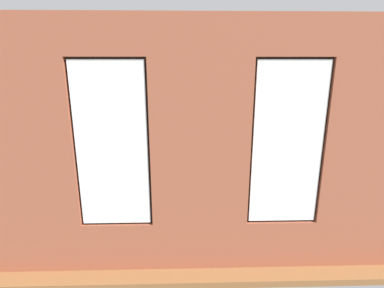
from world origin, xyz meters
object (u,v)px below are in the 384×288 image
(candle_jar, at_px, (201,161))
(cup_ceramic, at_px, (181,162))
(remote_black, at_px, (173,166))
(potted_plant_by_left_couch, at_px, (267,151))
(media_console, at_px, (77,169))
(potted_plant_between_couches, at_px, (286,184))
(coffee_table, at_px, (188,167))
(papasan_chair, at_px, (193,149))
(couch_left, at_px, (298,171))
(potted_plant_corner_far_left, at_px, (363,205))
(couch_by_window, at_px, (200,222))
(potted_plant_corner_near_left, at_px, (278,134))
(potted_plant_near_tv, at_px, (87,166))
(tv_flatscreen, at_px, (75,143))

(candle_jar, bearing_deg, cup_ceramic, 4.77)
(cup_ceramic, height_order, remote_black, cup_ceramic)
(potted_plant_by_left_couch, bearing_deg, media_console, 9.85)
(candle_jar, bearing_deg, remote_black, 20.67)
(candle_jar, xyz_separation_m, remote_black, (0.70, 0.26, -0.04))
(potted_plant_between_couches, height_order, potted_plant_by_left_couch, potted_plant_between_couches)
(cup_ceramic, xyz_separation_m, candle_jar, (-0.49, -0.04, 0.00))
(media_console, xyz_separation_m, potted_plant_between_couches, (-4.36, 2.69, 0.68))
(coffee_table, xyz_separation_m, potted_plant_by_left_couch, (-2.29, -1.05, 0.06))
(coffee_table, height_order, papasan_chair, papasan_chair)
(couch_left, distance_m, potted_plant_corner_far_left, 2.45)
(couch_by_window, distance_m, coffee_table, 2.59)
(candle_jar, height_order, potted_plant_corner_near_left, potted_plant_corner_near_left)
(couch_by_window, relative_size, potted_plant_corner_near_left, 1.28)
(potted_plant_by_left_couch, bearing_deg, remote_black, 23.82)
(potted_plant_near_tv, xyz_separation_m, potted_plant_between_couches, (-3.81, 1.78, 0.28))
(candle_jar, height_order, potted_plant_between_couches, potted_plant_between_couches)
(potted_plant_near_tv, bearing_deg, couch_left, -174.36)
(papasan_chair, bearing_deg, couch_by_window, 90.10)
(couch_by_window, distance_m, remote_black, 2.52)
(potted_plant_corner_far_left, distance_m, potted_plant_by_left_couch, 3.77)
(papasan_chair, xyz_separation_m, potted_plant_corner_far_left, (-2.66, 4.08, 0.22))
(potted_plant_corner_far_left, height_order, potted_plant_by_left_couch, potted_plant_corner_far_left)
(potted_plant_between_couches, bearing_deg, tv_flatscreen, -31.67)
(coffee_table, xyz_separation_m, potted_plant_corner_near_left, (-2.83, -1.89, 0.38))
(media_console, xyz_separation_m, tv_flatscreen, (0.00, -0.00, 0.69))
(papasan_chair, bearing_deg, tv_flatscreen, 22.64)
(remote_black, bearing_deg, potted_plant_corner_far_left, -109.02)
(tv_flatscreen, relative_size, potted_plant_corner_near_left, 0.77)
(couch_by_window, height_order, potted_plant_corner_near_left, potted_plant_corner_near_left)
(cup_ceramic, xyz_separation_m, media_console, (2.63, -0.07, -0.20))
(couch_left, relative_size, tv_flatscreen, 1.53)
(cup_ceramic, bearing_deg, potted_plant_between_couches, 123.48)
(couch_by_window, xyz_separation_m, papasan_chair, (0.01, -3.98, 0.10))
(candle_jar, height_order, papasan_chair, papasan_chair)
(potted_plant_corner_near_left, bearing_deg, candle_jar, 34.97)
(candle_jar, height_order, potted_plant_corner_far_left, potted_plant_corner_far_left)
(media_console, bearing_deg, potted_plant_by_left_couch, -170.15)
(cup_ceramic, height_order, candle_jar, candle_jar)
(papasan_chair, xyz_separation_m, potted_plant_corner_near_left, (-2.66, -0.49, 0.33))
(candle_jar, bearing_deg, couch_left, 170.56)
(tv_flatscreen, distance_m, potted_plant_near_tv, 1.10)
(remote_black, bearing_deg, potted_plant_corner_near_left, -38.17)
(coffee_table, xyz_separation_m, potted_plant_corner_far_left, (-2.83, 2.68, 0.27))
(potted_plant_near_tv, relative_size, potted_plant_between_couches, 0.71)
(potted_plant_corner_far_left, bearing_deg, potted_plant_corner_near_left, -90.04)
(candle_jar, relative_size, remote_black, 0.64)
(potted_plant_by_left_couch, bearing_deg, couch_by_window, 59.82)
(coffee_table, height_order, potted_plant_corner_far_left, potted_plant_corner_far_left)
(couch_left, distance_m, potted_plant_between_couches, 2.60)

